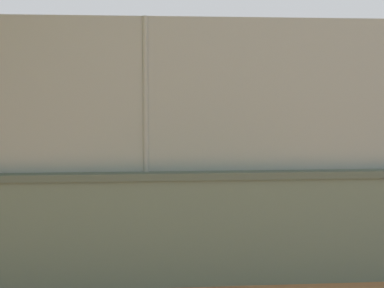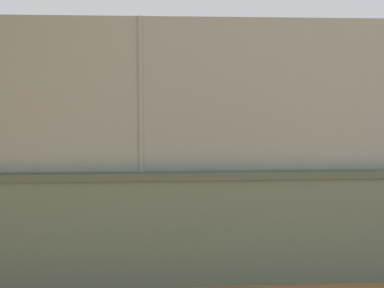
# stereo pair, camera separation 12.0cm
# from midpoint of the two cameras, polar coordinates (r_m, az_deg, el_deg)

# --- Properties ---
(ground_plane) EXTENTS (260.00, 260.00, 0.00)m
(ground_plane) POSITION_cam_midpoint_polar(r_m,az_deg,el_deg) (18.83, -0.83, -1.47)
(ground_plane) COLOR #A36B42
(perimeter_wall) EXTENTS (28.39, 0.57, 1.30)m
(perimeter_wall) POSITION_cam_midpoint_polar(r_m,az_deg,el_deg) (6.62, -18.92, -8.39)
(perimeter_wall) COLOR slate
(perimeter_wall) RESTS_ON ground_plane
(fence_panel_on_wall) EXTENTS (27.89, 0.19, 1.74)m
(fence_panel_on_wall) POSITION_cam_midpoint_polar(r_m,az_deg,el_deg) (6.44, -19.32, 4.84)
(fence_panel_on_wall) COLOR gray
(fence_panel_on_wall) RESTS_ON perimeter_wall
(player_crossing_court) EXTENTS (1.00, 0.93, 1.69)m
(player_crossing_court) POSITION_cam_midpoint_polar(r_m,az_deg,el_deg) (18.71, -4.92, 1.56)
(player_crossing_court) COLOR navy
(player_crossing_court) RESTS_ON ground_plane
(player_baseline_waiting) EXTENTS (1.04, 0.70, 1.55)m
(player_baseline_waiting) POSITION_cam_midpoint_polar(r_m,az_deg,el_deg) (13.60, 12.68, -0.32)
(player_baseline_waiting) COLOR navy
(player_baseline_waiting) RESTS_ON ground_plane
(sports_ball) EXTENTS (0.08, 0.08, 0.08)m
(sports_ball) POSITION_cam_midpoint_polar(r_m,az_deg,el_deg) (17.24, -6.68, -1.99)
(sports_ball) COLOR orange
(sports_ball) RESTS_ON ground_plane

